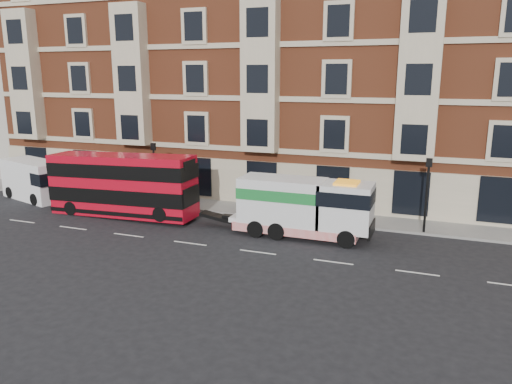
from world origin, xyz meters
TOP-DOWN VIEW (x-y plane):
  - ground at (0.00, 0.00)m, footprint 120.00×120.00m
  - sidewalk at (0.00, 7.50)m, footprint 90.00×3.00m
  - victorian_terrace at (0.50, 15.00)m, footprint 45.00×12.00m
  - lamp_post_west at (-6.00, 6.20)m, footprint 0.35×0.15m
  - lamp_post_east at (12.00, 6.20)m, footprint 0.35×0.15m
  - double_decker_bus at (-6.67, 3.32)m, footprint 10.04×2.30m
  - tow_truck at (5.38, 3.32)m, footprint 8.04×2.38m
  - box_van at (-15.66, 5.00)m, footprint 5.96×3.76m
  - pedestrian at (-10.06, 6.15)m, footprint 0.78×0.67m

SIDE VIEW (x-z plane):
  - ground at x=0.00m, z-range 0.00..0.00m
  - sidewalk at x=0.00m, z-range 0.00..0.15m
  - pedestrian at x=-10.06m, z-range 0.15..1.96m
  - box_van at x=-15.66m, z-range -0.02..2.86m
  - tow_truck at x=5.38m, z-range 0.10..3.45m
  - double_decker_bus at x=-6.67m, z-range 0.12..4.18m
  - lamp_post_west at x=-6.00m, z-range 0.50..4.85m
  - lamp_post_east at x=12.00m, z-range 0.50..4.85m
  - victorian_terrace at x=0.50m, z-range -0.13..20.27m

